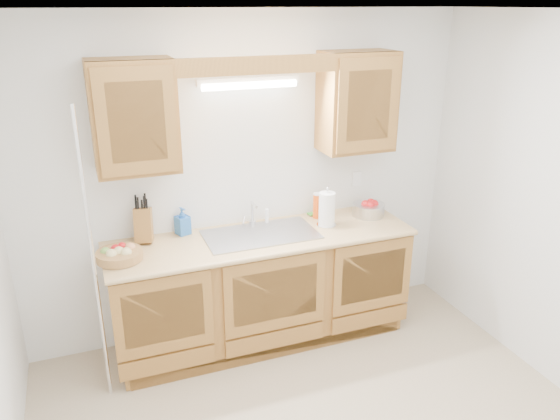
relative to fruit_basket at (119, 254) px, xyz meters
name	(u,v)px	position (x,y,z in m)	size (l,w,h in m)	color
room	(332,259)	(1.03, -1.14, 0.31)	(3.52, 3.50, 2.50)	tan
base_cabinets	(262,289)	(1.03, 0.06, -0.50)	(2.20, 0.60, 0.86)	#9F682E
countertop	(262,238)	(1.03, 0.04, -0.06)	(2.30, 0.63, 0.04)	tan
upper_cabinet_left	(134,117)	(0.20, 0.19, 0.88)	(0.55, 0.33, 0.75)	#9F682E
upper_cabinet_right	(357,102)	(1.86, 0.19, 0.88)	(0.55, 0.33, 0.75)	#9F682E
valance	(259,65)	(1.03, 0.05, 1.20)	(2.20, 0.05, 0.12)	#9F682E
fluorescent_fixture	(249,83)	(1.03, 0.27, 1.05)	(0.76, 0.08, 0.08)	white
sink	(261,244)	(1.03, 0.06, -0.11)	(0.84, 0.46, 0.36)	#9E9EA3
wire_shelf_pole	(93,263)	(-0.17, -0.21, 0.06)	(0.03, 0.03, 2.00)	silver
outlet_plate	(357,179)	(1.98, 0.35, 0.21)	(0.08, 0.01, 0.12)	white
fruit_basket	(119,254)	(0.00, 0.00, 0.00)	(0.35, 0.35, 0.10)	#A77843
knife_block	(143,224)	(0.20, 0.26, 0.08)	(0.16, 0.23, 0.36)	#9F682E
orange_canister	(317,206)	(1.57, 0.23, 0.06)	(0.08, 0.08, 0.21)	#FB530D
soap_bottle	(182,221)	(0.49, 0.29, 0.06)	(0.09, 0.10, 0.21)	#225DAE
sponge	(314,214)	(1.57, 0.30, -0.04)	(0.10, 0.07, 0.02)	#CC333F
paper_towel	(327,210)	(1.57, 0.06, 0.09)	(0.15, 0.15, 0.32)	silver
apple_bowl	(369,209)	(1.99, 0.13, 0.02)	(0.32, 0.32, 0.13)	silver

